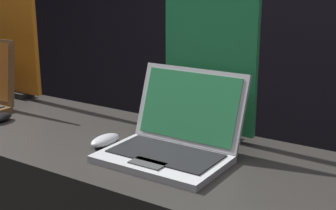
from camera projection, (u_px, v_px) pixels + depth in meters
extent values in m
cube|color=black|center=(14.00, 93.00, 2.05)|extent=(0.18, 0.07, 0.02)
cube|color=orange|center=(9.00, 32.00, 1.98)|extent=(0.33, 0.02, 0.51)
cube|color=#B7B7BC|center=(162.00, 159.00, 1.32)|extent=(0.35, 0.23, 0.02)
cube|color=black|center=(165.00, 153.00, 1.34)|extent=(0.31, 0.16, 0.00)
cube|color=#3F3F42|center=(148.00, 163.00, 1.26)|extent=(0.10, 0.05, 0.00)
cube|color=#B7B7BC|center=(190.00, 106.00, 1.42)|extent=(0.35, 0.09, 0.22)
cube|color=#2D7F4C|center=(189.00, 106.00, 1.41)|extent=(0.32, 0.07, 0.19)
ellipsoid|color=#B2B2B7|center=(105.00, 140.00, 1.46)|extent=(0.06, 0.12, 0.03)
cube|color=black|center=(208.00, 132.00, 1.55)|extent=(0.18, 0.07, 0.02)
cube|color=#268C4C|center=(210.00, 58.00, 1.48)|extent=(0.32, 0.02, 0.47)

